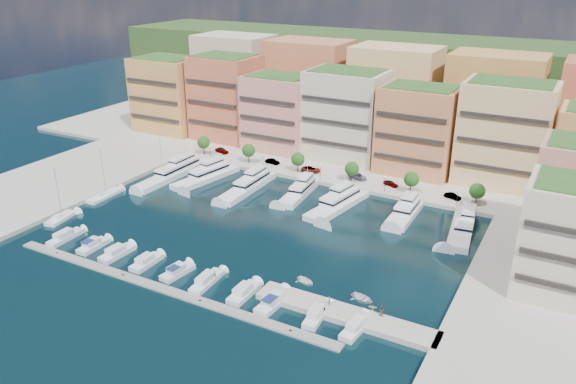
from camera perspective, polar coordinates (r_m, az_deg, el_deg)
name	(u,v)px	position (r m, az deg, el deg)	size (l,w,h in m)	color
ground	(260,228)	(125.51, -2.88, -3.70)	(400.00, 400.00, 0.00)	black
north_quay	(363,151)	(177.40, 7.59, 4.12)	(220.00, 64.00, 2.00)	#9E998E
east_quay	(560,328)	(103.78, 25.93, -12.31)	(34.00, 76.00, 2.00)	#9E998E
west_quay	(40,190)	(159.65, -23.85, 0.20)	(34.00, 76.00, 2.00)	#9E998E
hillside	(409,117)	(221.18, 12.20, 7.50)	(240.00, 40.00, 58.00)	#243917
south_pontoon	(160,289)	(106.17, -12.84, -9.55)	(72.00, 2.20, 0.35)	gray
finger_pier	(345,317)	(96.76, 5.79, -12.52)	(32.00, 5.00, 2.00)	#9E998E
apartment_0	(169,94)	(196.77, -12.00, 9.68)	(22.00, 16.50, 24.80)	gold
apartment_1	(226,97)	(184.91, -6.31, 9.54)	(20.00, 16.50, 26.80)	#C75F42
apartment_2	(280,113)	(172.84, -0.86, 8.08)	(20.00, 15.50, 22.80)	tan
apartment_3	(346,115)	(165.28, 5.90, 7.82)	(22.00, 16.50, 25.80)	beige
apartment_4	(418,130)	(156.84, 13.05, 6.18)	(20.00, 15.50, 23.80)	#CC814C
apartment_5	(505,134)	(154.32, 21.17, 5.54)	(22.00, 16.50, 26.80)	#E5B979
backblock_0	(235,77)	(208.42, -5.39, 11.52)	(26.00, 18.00, 30.00)	beige
backblock_1	(309,86)	(193.59, 2.16, 10.75)	(26.00, 18.00, 30.00)	#CC814C
backblock_2	(394,95)	(182.53, 10.73, 9.66)	(26.00, 18.00, 30.00)	#E5B979
backblock_3	(493,106)	(175.95, 20.10, 8.21)	(26.00, 18.00, 30.00)	gold
tree_0	(203,142)	(170.69, -8.58, 5.00)	(3.80, 3.80, 5.65)	#473323
tree_1	(249,151)	(161.90, -4.02, 4.23)	(3.80, 3.80, 5.65)	#473323
tree_2	(298,159)	(154.28, 1.01, 3.35)	(3.80, 3.80, 5.65)	#473323
tree_3	(352,169)	(148.00, 6.51, 2.35)	(3.80, 3.80, 5.65)	#473323
tree_4	(411,179)	(143.23, 12.43, 1.26)	(3.80, 3.80, 5.65)	#473323
tree_5	(477,191)	(140.15, 18.67, 0.09)	(3.80, 3.80, 5.65)	#473323
lamppost_0	(210,150)	(166.92, -7.93, 4.30)	(0.30, 0.30, 4.20)	black
lamppost_1	(262,159)	(157.33, -2.61, 3.36)	(0.30, 0.30, 4.20)	black
lamppost_2	(321,170)	(149.31, 3.32, 2.27)	(0.30, 0.30, 4.20)	black
lamppost_3	(385,182)	(143.11, 9.84, 1.05)	(0.30, 0.30, 4.20)	black
lamppost_4	(457,195)	(138.98, 16.84, -0.27)	(0.30, 0.30, 4.20)	black
yacht_0	(174,172)	(158.10, -11.47, 2.01)	(5.07, 26.95, 7.30)	white
yacht_1	(208,176)	(154.22, -8.17, 1.66)	(8.58, 22.10, 7.30)	white
yacht_2	(249,185)	(146.43, -3.97, 0.74)	(4.94, 22.92, 7.30)	white
yacht_3	(300,191)	(142.17, 1.20, 0.11)	(5.81, 17.61, 7.30)	white
yacht_4	(339,203)	(135.93, 5.19, -1.12)	(8.54, 22.18, 7.30)	white
yacht_5	(405,211)	(133.42, 11.83, -1.95)	(5.01, 16.05, 7.30)	white
yacht_6	(463,227)	(129.15, 17.32, -3.38)	(7.00, 20.28, 7.30)	white
cruiser_0	(65,237)	(129.34, -21.69, -4.29)	(2.66, 8.64, 2.55)	silver
cruiser_1	(93,246)	(123.56, -19.20, -5.18)	(2.96, 7.22, 2.66)	silver
cruiser_2	(117,253)	(119.10, -16.99, -5.97)	(3.26, 7.84, 2.55)	silver
cruiser_3	(146,262)	(114.16, -14.21, -6.95)	(2.72, 7.23, 2.55)	silver
cruiser_4	(177,272)	(109.54, -11.18, -7.98)	(3.49, 7.43, 2.66)	silver
cruiser_5	(207,281)	(105.77, -8.26, -8.97)	(2.99, 8.88, 2.55)	silver
cruiser_6	(244,293)	(101.72, -4.51, -10.17)	(2.79, 7.70, 2.55)	silver
cruiser_7	(273,302)	(98.97, -1.49, -11.11)	(3.41, 8.60, 2.66)	silver
cruiser_8	(316,315)	(95.82, 2.90, -12.41)	(3.06, 7.87, 2.55)	silver
cruiser_9	(356,328)	(93.59, 6.91, -13.53)	(3.08, 7.92, 2.55)	silver
sailboat_1	(105,196)	(148.76, -18.13, -0.39)	(3.12, 10.45, 13.20)	white
sailboat_0	(61,219)	(139.39, -22.10, -2.52)	(4.16, 8.36, 13.20)	white
sailboat_2	(162,182)	(153.86, -12.66, 0.97)	(3.32, 9.11, 13.20)	white
tender_2	(362,298)	(101.01, 7.56, -10.64)	(3.10, 4.34, 0.90)	silver
tender_3	(373,307)	(98.99, 8.61, -11.48)	(1.42, 1.65, 0.87)	#BEB592
tender_0	(305,281)	(105.16, 1.79, -9.01)	(2.70, 3.78, 0.78)	white
tender_1	(333,300)	(99.94, 4.57, -10.90)	(1.45, 1.68, 0.88)	beige
car_0	(222,150)	(172.21, -6.74, 4.23)	(1.93, 4.80, 1.63)	gray
car_1	(272,162)	(161.65, -1.59, 3.11)	(1.52, 4.36, 1.44)	gray
car_2	(311,169)	(155.43, 2.36, 2.31)	(2.48, 5.38, 1.50)	gray
car_3	(357,176)	(151.55, 7.04, 1.64)	(2.29, 5.63, 1.64)	gray
car_4	(391,183)	(148.05, 10.40, 0.87)	(1.65, 4.09, 1.39)	gray
car_5	(453,196)	(143.58, 16.38, -0.41)	(1.45, 4.17, 1.37)	gray
person_0	(330,301)	(97.25, 4.24, -10.95)	(0.61, 0.40, 1.67)	#2A3954
person_1	(381,311)	(95.53, 9.45, -11.83)	(0.92, 0.72, 1.90)	#443629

